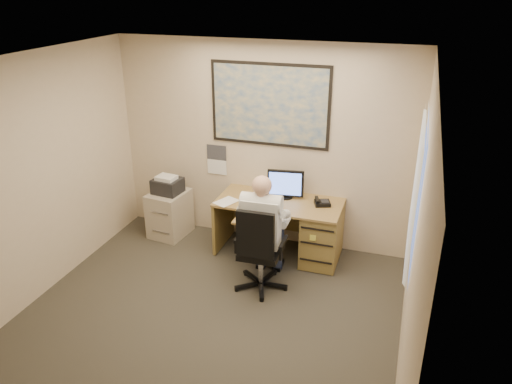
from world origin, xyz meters
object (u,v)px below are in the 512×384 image
(filing_cabinet, at_px, (169,210))
(office_chair, at_px, (259,265))
(person, at_px, (262,233))
(desk, at_px, (304,226))

(filing_cabinet, bearing_deg, office_chair, -22.44)
(office_chair, distance_m, person, 0.39)
(filing_cabinet, bearing_deg, desk, 6.40)
(desk, bearing_deg, filing_cabinet, 179.70)
(office_chair, bearing_deg, person, 87.49)
(person, bearing_deg, filing_cabinet, 150.25)
(office_chair, xyz_separation_m, person, (0.00, 0.08, 0.38))
(office_chair, relative_size, person, 0.77)
(desk, distance_m, office_chair, 0.96)
(desk, xyz_separation_m, person, (-0.32, -0.81, 0.26))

